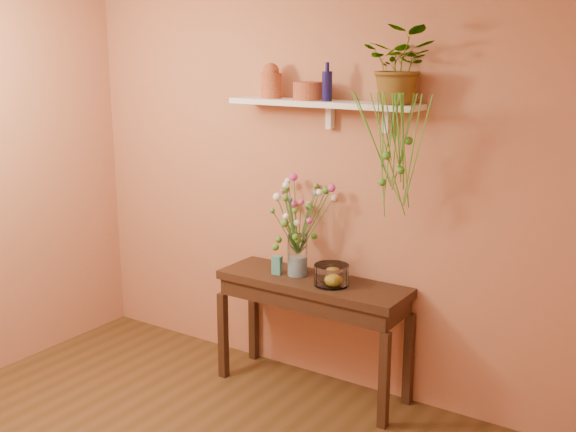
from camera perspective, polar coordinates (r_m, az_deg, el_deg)
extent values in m
cube|color=#B06F4B|center=(4.65, 3.06, 2.29)|extent=(4.00, 0.04, 2.70)
cube|color=#332114|center=(4.59, 2.04, -5.53)|extent=(1.29, 0.42, 0.06)
cube|color=#332114|center=(4.62, 2.03, -6.51)|extent=(1.24, 0.38, 0.11)
cube|color=#332114|center=(4.95, -5.33, -9.70)|extent=(0.06, 0.06, 0.62)
cube|color=#332114|center=(4.35, 7.87, -13.19)|extent=(0.06, 0.06, 0.62)
cube|color=#332114|center=(5.21, -2.83, -8.42)|extent=(0.06, 0.06, 0.62)
cube|color=#332114|center=(4.64, 9.84, -11.45)|extent=(0.06, 0.06, 0.62)
cube|color=white|center=(4.43, 2.85, 9.19)|extent=(1.30, 0.24, 0.04)
cube|color=white|center=(4.52, 3.46, 8.09)|extent=(0.04, 0.05, 0.15)
cube|color=white|center=(4.34, 8.08, 7.75)|extent=(0.04, 0.05, 0.15)
cylinder|color=#BB5E30|center=(4.64, -1.40, 10.62)|extent=(0.18, 0.18, 0.16)
sphere|color=#BB5E30|center=(4.64, -1.41, 11.76)|extent=(0.11, 0.11, 0.11)
cylinder|color=#BB5E30|center=(4.47, 1.64, 10.18)|extent=(0.21, 0.21, 0.11)
cylinder|color=#141144|center=(4.38, 3.21, 10.55)|extent=(0.08, 0.08, 0.18)
cylinder|color=#141144|center=(4.38, 3.23, 12.10)|extent=(0.03, 0.03, 0.05)
imported|color=#3C7E1F|center=(4.16, 9.23, 12.09)|extent=(0.46, 0.42, 0.45)
cylinder|color=#3C7E1F|center=(4.02, 9.03, 6.20)|extent=(0.05, 0.22, 0.53)
cylinder|color=green|center=(4.02, 9.43, 7.33)|extent=(0.04, 0.11, 0.37)
cylinder|color=green|center=(4.06, 8.19, 4.85)|extent=(0.13, 0.26, 0.73)
cylinder|color=#3C7E1F|center=(4.02, 8.49, 6.95)|extent=(0.09, 0.07, 0.43)
cylinder|color=green|center=(4.03, 8.41, 6.87)|extent=(0.15, 0.09, 0.44)
cylinder|color=green|center=(3.99, 8.65, 7.65)|extent=(0.05, 0.16, 0.33)
cylinder|color=#3C7E1F|center=(4.02, 9.69, 6.83)|extent=(0.14, 0.15, 0.44)
cylinder|color=green|center=(3.95, 9.51, 4.96)|extent=(0.09, 0.36, 0.68)
cylinder|color=green|center=(4.07, 7.78, 7.08)|extent=(0.04, 0.09, 0.43)
cylinder|color=#3C7E1F|center=(4.06, 7.03, 6.08)|extent=(0.13, 0.27, 0.57)
cylinder|color=green|center=(4.09, 7.63, 4.77)|extent=(0.04, 0.22, 0.76)
cylinder|color=green|center=(4.12, 7.18, 5.67)|extent=(0.31, 0.07, 0.64)
cylinder|color=#3C7E1F|center=(4.05, 8.00, 7.14)|extent=(0.04, 0.25, 0.41)
cylinder|color=green|center=(4.04, 8.78, 6.28)|extent=(0.07, 0.10, 0.53)
cylinder|color=green|center=(4.04, 8.29, 5.40)|extent=(0.10, 0.09, 0.65)
cylinder|color=#3C7E1F|center=(4.03, 9.48, 5.83)|extent=(0.21, 0.16, 0.58)
cylinder|color=green|center=(3.99, 9.09, 6.58)|extent=(0.01, 0.18, 0.47)
cylinder|color=green|center=(3.98, 10.56, 5.17)|extent=(0.22, 0.16, 0.66)
cylinder|color=#3C7E1F|center=(4.02, 9.37, 5.90)|extent=(0.06, 0.19, 0.57)
cylinder|color=green|center=(4.01, 10.12, 5.12)|extent=(0.18, 0.20, 0.67)
sphere|color=#3C7E1F|center=(4.08, 9.20, 3.73)|extent=(0.05, 0.05, 0.05)
sphere|color=#3C7E1F|center=(4.04, 8.06, 4.92)|extent=(0.05, 0.05, 0.05)
sphere|color=#3C7E1F|center=(4.11, 7.71, 2.75)|extent=(0.05, 0.05, 0.05)
sphere|color=#3C7E1F|center=(4.05, 9.85, 6.09)|extent=(0.05, 0.05, 0.05)
cylinder|color=white|center=(4.62, 0.78, -3.24)|extent=(0.13, 0.13, 0.28)
cylinder|color=silver|center=(4.64, 0.78, -4.08)|extent=(0.12, 0.12, 0.13)
cylinder|color=#386B28|center=(4.48, 0.31, -1.59)|extent=(0.05, 0.21, 0.30)
sphere|color=white|center=(4.35, -0.18, -0.04)|extent=(0.04, 0.04, 0.04)
cylinder|color=#386B28|center=(4.51, 0.26, -1.84)|extent=(0.01, 0.17, 0.24)
sphere|color=#508132|center=(4.42, -0.27, -0.58)|extent=(0.06, 0.06, 0.06)
cylinder|color=#386B28|center=(4.54, 0.67, -1.32)|extent=(0.03, 0.07, 0.31)
sphere|color=#508132|center=(4.48, 0.56, 0.45)|extent=(0.04, 0.04, 0.04)
cylinder|color=#386B28|center=(4.51, 0.75, -1.84)|extent=(0.08, 0.14, 0.25)
sphere|color=white|center=(4.40, 0.73, -0.58)|extent=(0.04, 0.04, 0.04)
cylinder|color=#386B28|center=(4.53, 0.94, -0.97)|extent=(0.07, 0.06, 0.37)
sphere|color=#CF309B|center=(4.45, 1.11, 1.17)|extent=(0.04, 0.04, 0.04)
cylinder|color=#386B28|center=(4.52, 1.26, -1.74)|extent=(0.13, 0.07, 0.26)
sphere|color=#CF309B|center=(4.43, 1.76, -0.39)|extent=(0.04, 0.04, 0.04)
cylinder|color=#386B28|center=(4.52, 1.66, -0.60)|extent=(0.17, 0.01, 0.43)
sphere|color=white|center=(4.43, 2.58, 1.95)|extent=(0.04, 0.04, 0.04)
cylinder|color=#386B28|center=(4.54, 1.52, -0.61)|extent=(0.13, 0.03, 0.42)
sphere|color=#4D6AA4|center=(4.47, 2.29, 1.89)|extent=(0.03, 0.03, 0.03)
cylinder|color=#386B28|center=(4.54, 2.16, -0.41)|extent=(0.21, 0.10, 0.45)
sphere|color=#CF309B|center=(4.48, 3.58, 2.30)|extent=(0.05, 0.05, 0.05)
cylinder|color=#386B28|center=(4.57, 1.95, -0.48)|extent=(0.15, 0.13, 0.43)
sphere|color=#3C7E1F|center=(4.54, 3.14, 2.12)|extent=(0.05, 0.05, 0.05)
cylinder|color=#386B28|center=(4.61, 2.30, -0.78)|extent=(0.15, 0.22, 0.36)
sphere|color=white|center=(4.62, 3.82, 1.48)|extent=(0.04, 0.04, 0.04)
cylinder|color=#386B28|center=(4.63, 1.55, -0.27)|extent=(0.04, 0.19, 0.43)
sphere|color=#508132|center=(4.65, 2.31, 2.48)|extent=(0.04, 0.04, 0.04)
cylinder|color=#386B28|center=(4.64, 1.26, -1.11)|extent=(0.02, 0.16, 0.29)
sphere|color=#508132|center=(4.68, 1.72, 0.80)|extent=(0.05, 0.05, 0.05)
cylinder|color=#386B28|center=(4.67, 1.25, -1.02)|extent=(0.05, 0.22, 0.29)
sphere|color=white|center=(4.74, 1.70, 0.95)|extent=(0.04, 0.04, 0.04)
cylinder|color=#386B28|center=(4.62, 0.63, 0.09)|extent=(0.11, 0.12, 0.49)
sphere|color=#CF309B|center=(4.64, 0.47, 3.21)|extent=(0.05, 0.05, 0.05)
cylinder|color=#386B28|center=(4.68, 0.63, -1.01)|extent=(0.13, 0.17, 0.29)
sphere|color=#CF309B|center=(4.75, 0.48, 0.96)|extent=(0.05, 0.05, 0.05)
cylinder|color=#386B28|center=(4.65, 0.37, -0.05)|extent=(0.17, 0.14, 0.45)
sphere|color=white|center=(4.70, -0.02, 2.89)|extent=(0.04, 0.04, 0.04)
cylinder|color=#386B28|center=(4.60, 0.46, -0.87)|extent=(0.09, 0.04, 0.35)
sphere|color=#4D6AA4|center=(4.59, 0.14, 1.32)|extent=(0.04, 0.04, 0.04)
cylinder|color=#386B28|center=(4.61, 0.17, -0.48)|extent=(0.14, 0.03, 0.40)
sphere|color=#CF309B|center=(4.61, -0.43, 2.08)|extent=(0.04, 0.04, 0.04)
cylinder|color=#386B28|center=(4.57, 0.30, -0.43)|extent=(0.08, 0.03, 0.43)
sphere|color=#3C7E1F|center=(4.53, -0.18, 2.24)|extent=(0.05, 0.05, 0.05)
cylinder|color=#386B28|center=(4.57, -0.06, -0.75)|extent=(0.12, 0.07, 0.38)
sphere|color=white|center=(4.53, -0.91, 1.58)|extent=(0.05, 0.05, 0.05)
cylinder|color=#386B28|center=(4.58, -0.25, -1.32)|extent=(0.15, 0.09, 0.29)
sphere|color=#508132|center=(4.55, -1.29, 0.43)|extent=(0.04, 0.04, 0.04)
cylinder|color=#386B28|center=(4.54, 0.29, -0.82)|extent=(0.04, 0.10, 0.39)
sphere|color=#508132|center=(4.46, -0.21, 1.49)|extent=(0.04, 0.04, 0.04)
cylinder|color=#386B28|center=(4.51, 0.31, -0.32)|extent=(0.02, 0.12, 0.48)
sphere|color=white|center=(4.42, -0.18, 2.53)|extent=(0.05, 0.05, 0.05)
sphere|color=#3C7E1F|center=(4.68, 2.14, -1.67)|extent=(0.04, 0.04, 0.04)
sphere|color=#3C7E1F|center=(4.66, 0.33, -0.91)|extent=(0.04, 0.04, 0.04)
sphere|color=#3C7E1F|center=(4.63, -0.78, -1.96)|extent=(0.04, 0.04, 0.04)
sphere|color=#3C7E1F|center=(4.54, -1.02, -2.58)|extent=(0.04, 0.04, 0.04)
sphere|color=#3C7E1F|center=(4.49, 0.83, -2.01)|extent=(0.04, 0.04, 0.04)
sphere|color=#3C7E1F|center=(4.43, 0.62, -1.73)|extent=(0.04, 0.04, 0.04)
cylinder|color=white|center=(4.46, 3.58, -4.84)|extent=(0.22, 0.22, 0.13)
cylinder|color=white|center=(4.48, 3.57, -5.58)|extent=(0.22, 0.22, 0.01)
sphere|color=gold|center=(4.45, 3.69, -5.16)|extent=(0.09, 0.09, 0.09)
cube|color=teal|center=(4.66, -0.91, -4.04)|extent=(0.07, 0.05, 0.12)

